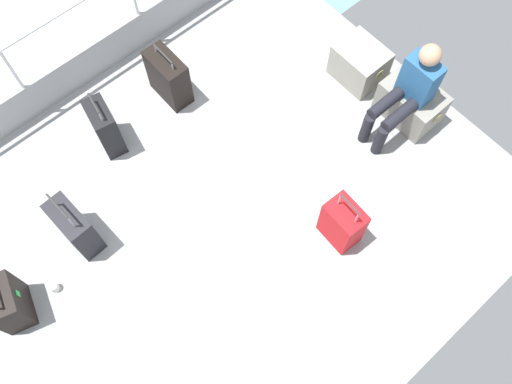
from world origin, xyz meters
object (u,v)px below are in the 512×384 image
(suitcase_3, at_px, (342,223))
(suitcase_4, at_px, (105,127))
(paper_cup, at_px, (54,287))
(suitcase_2, at_px, (169,77))
(cargo_crate_0, at_px, (360,63))
(suitcase_1, at_px, (75,227))
(suitcase_0, at_px, (8,303))
(passenger_seated, at_px, (408,91))
(cargo_crate_1, at_px, (411,103))

(suitcase_3, relative_size, suitcase_4, 0.99)
(suitcase_4, distance_m, paper_cup, 1.58)
(suitcase_4, xyz_separation_m, paper_cup, (0.91, -1.27, -0.24))
(suitcase_2, bearing_deg, suitcase_4, -85.61)
(paper_cup, bearing_deg, suitcase_2, 114.87)
(cargo_crate_0, height_order, suitcase_1, suitcase_1)
(suitcase_3, bearing_deg, suitcase_1, -130.45)
(suitcase_4, relative_size, paper_cup, 7.29)
(suitcase_1, distance_m, suitcase_3, 2.41)
(cargo_crate_0, relative_size, suitcase_0, 0.83)
(suitcase_1, height_order, suitcase_3, suitcase_1)
(passenger_seated, bearing_deg, suitcase_0, -102.82)
(cargo_crate_1, relative_size, suitcase_4, 0.90)
(suitcase_1, distance_m, suitcase_2, 1.78)
(suitcase_2, xyz_separation_m, suitcase_3, (2.29, 0.21, -0.02))
(suitcase_4, bearing_deg, cargo_crate_0, 66.51)
(suitcase_1, relative_size, suitcase_4, 1.08)
(suitcase_3, distance_m, suitcase_4, 2.45)
(suitcase_0, height_order, suitcase_2, suitcase_2)
(cargo_crate_0, xyz_separation_m, suitcase_2, (-1.13, -1.64, 0.08))
(cargo_crate_1, height_order, suitcase_4, suitcase_4)
(cargo_crate_0, distance_m, paper_cup, 3.74)
(suitcase_1, bearing_deg, paper_cup, -62.58)
(passenger_seated, bearing_deg, cargo_crate_0, 168.04)
(cargo_crate_1, height_order, suitcase_2, suitcase_2)
(suitcase_1, relative_size, suitcase_3, 1.08)
(cargo_crate_1, relative_size, suitcase_0, 0.99)
(cargo_crate_1, distance_m, suitcase_0, 4.21)
(cargo_crate_0, bearing_deg, passenger_seated, -11.96)
(passenger_seated, distance_m, suitcase_1, 3.32)
(suitcase_0, relative_size, paper_cup, 6.58)
(suitcase_0, bearing_deg, cargo_crate_0, 87.01)
(suitcase_2, bearing_deg, passenger_seated, 39.42)
(cargo_crate_0, height_order, passenger_seated, passenger_seated)
(suitcase_3, bearing_deg, suitcase_0, -117.38)
(passenger_seated, distance_m, suitcase_4, 2.92)
(cargo_crate_1, bearing_deg, suitcase_0, -102.26)
(suitcase_2, height_order, paper_cup, suitcase_2)
(suitcase_1, bearing_deg, suitcase_4, 129.69)
(cargo_crate_0, relative_size, suitcase_1, 0.69)
(suitcase_1, xyz_separation_m, paper_cup, (0.24, -0.47, -0.23))
(suitcase_0, xyz_separation_m, suitcase_1, (-0.19, 0.81, 0.02))
(passenger_seated, height_order, suitcase_1, passenger_seated)
(cargo_crate_1, xyz_separation_m, suitcase_2, (-1.81, -1.68, 0.08))
(cargo_crate_1, height_order, suitcase_3, suitcase_3)
(cargo_crate_1, distance_m, paper_cup, 3.87)
(suitcase_0, relative_size, suitcase_3, 0.91)
(cargo_crate_0, distance_m, suitcase_1, 3.29)
(suitcase_0, distance_m, suitcase_4, 1.83)
(suitcase_3, bearing_deg, suitcase_2, -174.84)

